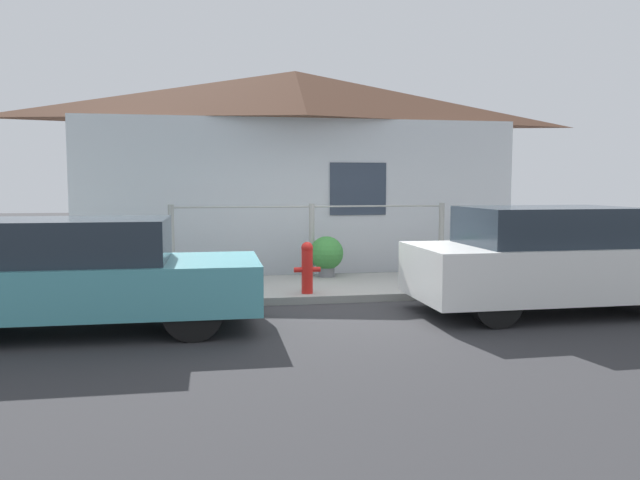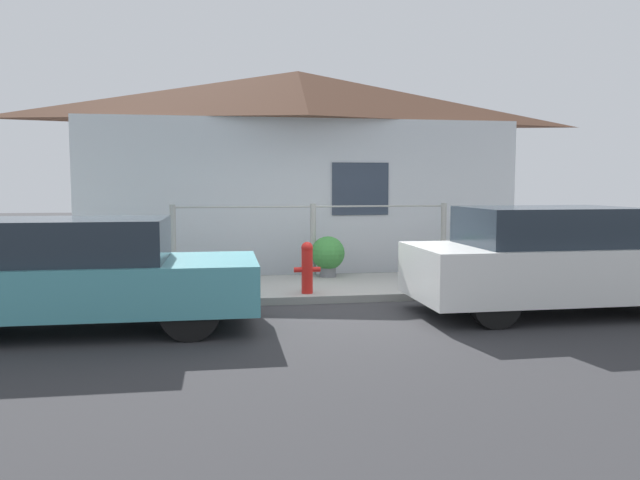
# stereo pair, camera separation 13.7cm
# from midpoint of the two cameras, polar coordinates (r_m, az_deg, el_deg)

# --- Properties ---
(ground_plane) EXTENTS (60.00, 60.00, 0.00)m
(ground_plane) POSITION_cam_midpoint_polar(r_m,az_deg,el_deg) (9.06, 0.92, -5.83)
(ground_plane) COLOR #2D2D30
(sidewalk) EXTENTS (24.00, 2.18, 0.11)m
(sidewalk) POSITION_cam_midpoint_polar(r_m,az_deg,el_deg) (10.11, -0.28, -4.35)
(sidewalk) COLOR gray
(sidewalk) RESTS_ON ground_plane
(house) EXTENTS (8.84, 2.23, 4.00)m
(house) POSITION_cam_midpoint_polar(r_m,az_deg,el_deg) (12.84, -2.50, 11.85)
(house) COLOR silver
(house) RESTS_ON ground_plane
(fence) EXTENTS (4.90, 0.10, 1.27)m
(fence) POSITION_cam_midpoint_polar(r_m,az_deg,el_deg) (10.94, -1.13, 0.33)
(fence) COLOR #999993
(fence) RESTS_ON sidewalk
(car_left) EXTENTS (4.07, 1.67, 1.32)m
(car_left) POSITION_cam_midpoint_polar(r_m,az_deg,el_deg) (7.84, -21.50, -2.93)
(car_left) COLOR teal
(car_left) RESTS_ON ground_plane
(car_right) EXTENTS (3.93, 1.67, 1.42)m
(car_right) POSITION_cam_midpoint_polar(r_m,az_deg,el_deg) (8.91, 20.23, -1.73)
(car_right) COLOR white
(car_right) RESTS_ON ground_plane
(fire_hydrant) EXTENTS (0.39, 0.18, 0.77)m
(fire_hydrant) POSITION_cam_midpoint_polar(r_m,az_deg,el_deg) (9.20, -1.61, -2.43)
(fire_hydrant) COLOR red
(fire_hydrant) RESTS_ON sidewalk
(potted_plant_near_hydrant) EXTENTS (0.59, 0.59, 0.71)m
(potted_plant_near_hydrant) POSITION_cam_midpoint_polar(r_m,az_deg,el_deg) (10.83, 0.24, -1.32)
(potted_plant_near_hydrant) COLOR slate
(potted_plant_near_hydrant) RESTS_ON sidewalk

